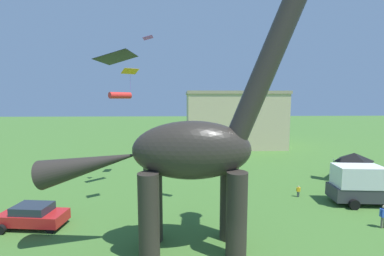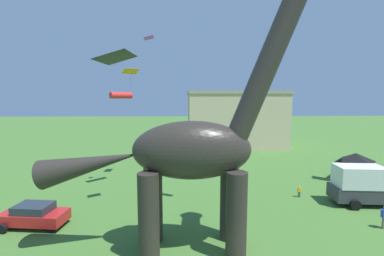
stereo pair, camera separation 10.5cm
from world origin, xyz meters
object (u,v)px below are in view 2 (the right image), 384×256
Objects in this scene: kite_mid_right at (116,58)px; kite_mid_center at (120,95)px; parked_sedan_left at (34,215)px; festival_canopy_tent at (356,157)px; kite_high_left at (149,38)px; kite_near_high at (276,43)px; dinosaur_sculpture at (191,150)px; person_photographer at (299,190)px; parked_box_truck at (367,185)px; kite_trailing at (131,71)px.

kite_mid_center is at bearing 103.13° from kite_mid_right.
festival_canopy_tent is (27.92, 8.66, 1.74)m from parked_sedan_left.
kite_high_left reaches higher than kite_mid_center.
kite_near_high is (21.53, 15.57, 14.58)m from parked_sedan_left.
dinosaur_sculpture is 17.30× the size of kite_near_high.
parked_sedan_left is 1.39× the size of festival_canopy_tent.
kite_near_high reaches higher than parked_sedan_left.
person_photographer is at bearing 44.03° from kite_mid_right.
parked_box_truck reaches higher than festival_canopy_tent.
parked_box_truck is 6.27× the size of kite_near_high.
kite_trailing is at bearing -174.09° from parked_box_truck.
dinosaur_sculpture is at bearing -73.57° from kite_high_left.
parked_box_truck is at bearing -13.71° from kite_mid_center.
parked_sedan_left is at bearing -144.13° from kite_near_high.
parked_box_truck is 3.48× the size of kite_mid_right.
kite_trailing is 0.67× the size of kite_mid_center.
parked_box_truck is 1.83× the size of festival_canopy_tent.
kite_near_high is at bearing 42.37° from parked_sedan_left.
festival_canopy_tent is at bearing -2.90° from kite_high_left.
parked_sedan_left is 3.38× the size of kite_high_left.
kite_mid_center is at bearing 115.50° from person_photographer.
kite_trailing is (-15.36, -12.93, -4.80)m from kite_near_high.
kite_near_high reaches higher than kite_trailing.
dinosaur_sculpture is 12.32× the size of kite_high_left.
kite_trailing is at bearing 134.89° from person_photographer.
dinosaur_sculpture is 13.34m from person_photographer.
parked_sedan_left is (-10.45, 3.01, -4.96)m from dinosaur_sculpture.
parked_box_truck is (14.47, 5.80, -4.12)m from dinosaur_sculpture.
kite_trailing is 5.89m from kite_mid_center.
parked_sedan_left is at bearing -156.85° from kite_trailing.
dinosaur_sculpture is 21.26m from festival_canopy_tent.
kite_high_left is (-3.76, 12.76, 8.86)m from dinosaur_sculpture.
kite_high_left reaches higher than festival_canopy_tent.
kite_mid_center is (-2.62, -1.87, -5.73)m from kite_high_left.
kite_mid_center reaches higher than person_photographer.
parked_box_truck is at bearing -72.76° from person_photographer.
dinosaur_sculpture is 23.68m from kite_near_high.
festival_canopy_tent is (7.74, 4.15, 1.94)m from person_photographer.
kite_high_left reaches higher than kite_trailing.
festival_canopy_tent is 1.90× the size of kite_mid_right.
person_photographer is 18.42m from kite_mid_center.
dinosaur_sculpture is 13.00m from kite_mid_center.
kite_high_left is 0.58× the size of kite_mid_center.
kite_mid_right reaches higher than kite_mid_center.
parked_box_truck is at bearing -20.89° from kite_high_left.
kite_near_high is 0.55× the size of kite_mid_right.
kite_mid_right is (-20.25, -16.24, 7.46)m from festival_canopy_tent.
person_photographer is at bearing -151.79° from festival_canopy_tent.
kite_trailing reaches higher than parked_sedan_left.
kite_trailing is (-18.74, -0.15, 8.94)m from parked_box_truck.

